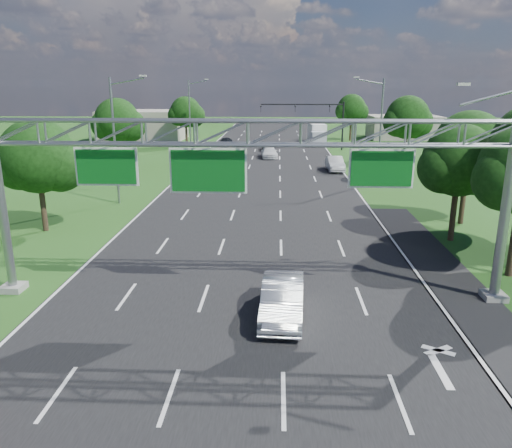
# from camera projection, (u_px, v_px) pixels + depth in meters

# --- Properties ---
(ground) EXTENTS (220.00, 220.00, 0.00)m
(ground) POSITION_uv_depth(u_px,v_px,m) (258.00, 205.00, 40.66)
(ground) COLOR #244B16
(ground) RESTS_ON ground
(road) EXTENTS (18.00, 180.00, 0.02)m
(road) POSITION_uv_depth(u_px,v_px,m) (258.00, 205.00, 40.66)
(road) COLOR black
(road) RESTS_ON ground
(road_flare) EXTENTS (3.00, 30.00, 0.02)m
(road_flare) POSITION_uv_depth(u_px,v_px,m) (450.00, 282.00, 24.85)
(road_flare) COLOR black
(road_flare) RESTS_ON ground
(sign_gantry) EXTENTS (23.50, 1.00, 9.56)m
(sign_gantry) POSITION_uv_depth(u_px,v_px,m) (250.00, 147.00, 21.46)
(sign_gantry) COLOR gray
(sign_gantry) RESTS_ON ground
(traffic_signal) EXTENTS (12.21, 0.24, 7.00)m
(traffic_signal) POSITION_uv_depth(u_px,v_px,m) (319.00, 114.00, 72.59)
(traffic_signal) COLOR black
(traffic_signal) RESTS_ON ground
(streetlight_l_near) EXTENTS (2.97, 0.22, 10.16)m
(streetlight_l_near) POSITION_uv_depth(u_px,v_px,m) (117.00, 135.00, 39.61)
(streetlight_l_near) COLOR gray
(streetlight_l_near) RESTS_ON ground
(streetlight_l_far) EXTENTS (2.97, 0.22, 10.16)m
(streetlight_l_far) POSITION_uv_depth(u_px,v_px,m) (191.00, 111.00, 73.26)
(streetlight_l_far) COLOR gray
(streetlight_l_far) RESTS_ON ground
(streetlight_r_mid) EXTENTS (2.97, 0.22, 10.16)m
(streetlight_r_mid) POSITION_uv_depth(u_px,v_px,m) (379.00, 126.00, 48.28)
(streetlight_r_mid) COLOR gray
(streetlight_r_mid) RESTS_ON ground
(tree_cluster_right) EXTENTS (9.91, 14.60, 8.68)m
(tree_cluster_right) POSITION_uv_depth(u_px,v_px,m) (512.00, 161.00, 28.20)
(tree_cluster_right) COLOR #2D2116
(tree_cluster_right) RESTS_ON ground
(tree_verge_la) EXTENTS (5.76, 4.80, 7.40)m
(tree_verge_la) POSITION_uv_depth(u_px,v_px,m) (39.00, 160.00, 32.29)
(tree_verge_la) COLOR #2D2116
(tree_verge_la) RESTS_ON ground
(tree_verge_lb) EXTENTS (5.76, 4.80, 8.06)m
(tree_verge_lb) POSITION_uv_depth(u_px,v_px,m) (118.00, 123.00, 54.31)
(tree_verge_lb) COLOR #2D2116
(tree_verge_lb) RESTS_ON ground
(tree_verge_lc) EXTENTS (5.76, 4.80, 7.62)m
(tree_verge_lc) POSITION_uv_depth(u_px,v_px,m) (186.00, 113.00, 78.34)
(tree_verge_lc) COLOR #2D2116
(tree_verge_lc) RESTS_ON ground
(tree_verge_rd) EXTENTS (5.76, 4.80, 8.28)m
(tree_verge_rd) POSITION_uv_depth(u_px,v_px,m) (408.00, 120.00, 55.80)
(tree_verge_rd) COLOR #2D2116
(tree_verge_rd) RESTS_ON ground
(tree_verge_re) EXTENTS (5.76, 4.80, 7.84)m
(tree_verge_re) POSITION_uv_depth(u_px,v_px,m) (352.00, 110.00, 84.84)
(tree_verge_re) COLOR #2D2116
(tree_verge_re) RESTS_ON ground
(building_left) EXTENTS (14.00, 10.00, 5.00)m
(building_left) POSITION_uv_depth(u_px,v_px,m) (143.00, 125.00, 87.05)
(building_left) COLOR gray
(building_left) RESTS_ON ground
(building_right) EXTENTS (12.00, 9.00, 4.00)m
(building_right) POSITION_uv_depth(u_px,v_px,m) (404.00, 127.00, 89.11)
(building_right) COLOR gray
(building_right) RESTS_ON ground
(silver_sedan) EXTENTS (1.96, 5.01, 1.63)m
(silver_sedan) POSITION_uv_depth(u_px,v_px,m) (282.00, 299.00, 20.94)
(silver_sedan) COLOR silver
(silver_sedan) RESTS_ON ground
(car_queue_a) EXTENTS (2.39, 5.05, 1.42)m
(car_queue_a) POSITION_uv_depth(u_px,v_px,m) (269.00, 152.00, 66.27)
(car_queue_a) COLOR white
(car_queue_a) RESTS_ON ground
(car_queue_b) EXTENTS (2.08, 4.16, 1.13)m
(car_queue_b) POSITION_uv_depth(u_px,v_px,m) (268.00, 147.00, 73.42)
(car_queue_b) COLOR black
(car_queue_b) RESTS_ON ground
(car_queue_c) EXTENTS (2.11, 4.20, 1.37)m
(car_queue_c) POSITION_uv_depth(u_px,v_px,m) (225.00, 142.00, 78.45)
(car_queue_c) COLOR black
(car_queue_c) RESTS_ON ground
(car_queue_d) EXTENTS (1.88, 4.91, 1.60)m
(car_queue_d) POSITION_uv_depth(u_px,v_px,m) (335.00, 164.00, 56.24)
(car_queue_d) COLOR silver
(car_queue_d) RESTS_ON ground
(box_truck) EXTENTS (2.85, 8.40, 3.12)m
(box_truck) POSITION_uv_depth(u_px,v_px,m) (317.00, 134.00, 82.22)
(box_truck) COLOR white
(box_truck) RESTS_ON ground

